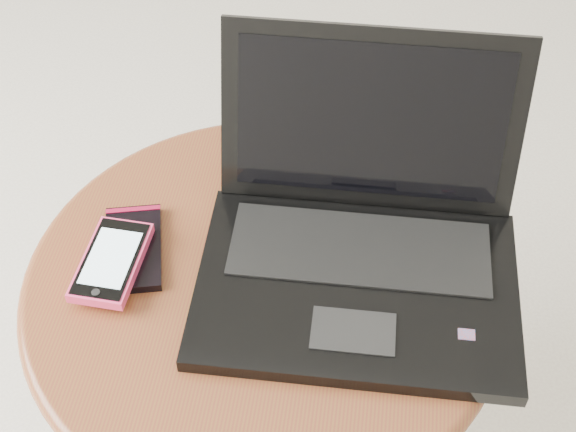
# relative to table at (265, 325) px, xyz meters

# --- Properties ---
(table) EXTENTS (0.56, 0.56, 0.44)m
(table) POSITION_rel_table_xyz_m (0.00, 0.00, 0.00)
(table) COLOR #592B1A
(table) RESTS_ON ground
(laptop) EXTENTS (0.36, 0.33, 0.23)m
(laptop) POSITION_rel_table_xyz_m (0.11, 0.04, 0.14)
(laptop) COLOR black
(laptop) RESTS_ON table
(phone_black) EXTENTS (0.10, 0.14, 0.01)m
(phone_black) POSITION_rel_table_xyz_m (-0.16, 0.02, 0.10)
(phone_black) COLOR black
(phone_black) RESTS_ON table
(phone_pink) EXTENTS (0.07, 0.12, 0.01)m
(phone_pink) POSITION_rel_table_xyz_m (-0.17, -0.02, 0.11)
(phone_pink) COLOR #FF3B70
(phone_pink) RESTS_ON phone_black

